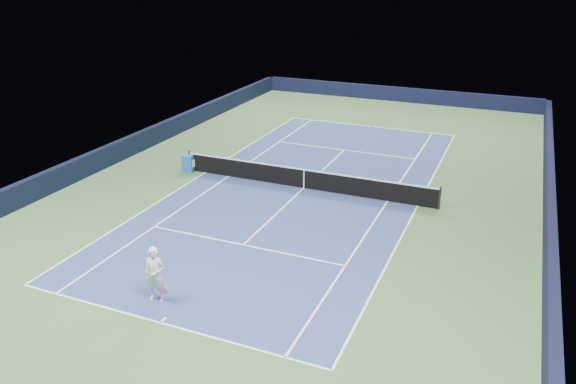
% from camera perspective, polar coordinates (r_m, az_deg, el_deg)
% --- Properties ---
extents(ground, '(40.00, 40.00, 0.00)m').
position_cam_1_polar(ground, '(27.12, 1.62, 0.41)').
color(ground, '#365B31').
rests_on(ground, ground).
extents(wall_far, '(22.00, 0.35, 1.10)m').
position_cam_1_polar(wall_far, '(45.24, 11.00, 9.74)').
color(wall_far, black).
rests_on(wall_far, ground).
extents(wall_right, '(0.35, 40.00, 1.10)m').
position_cam_1_polar(wall_right, '(25.39, 25.03, -2.05)').
color(wall_right, black).
rests_on(wall_right, ground).
extents(wall_left, '(0.35, 40.00, 1.10)m').
position_cam_1_polar(wall_left, '(32.23, -16.62, 4.11)').
color(wall_left, black).
rests_on(wall_left, ground).
extents(court_surface, '(10.97, 23.77, 0.01)m').
position_cam_1_polar(court_surface, '(27.12, 1.62, 0.41)').
color(court_surface, navy).
rests_on(court_surface, ground).
extents(baseline_far, '(10.97, 0.08, 0.00)m').
position_cam_1_polar(baseline_far, '(37.86, 8.27, 6.63)').
color(baseline_far, white).
rests_on(baseline_far, ground).
extents(baseline_near, '(10.97, 0.08, 0.00)m').
position_cam_1_polar(baseline_near, '(17.87, -12.85, -12.83)').
color(baseline_near, white).
rests_on(baseline_near, ground).
extents(sideline_doubles_right, '(0.08, 23.77, 0.00)m').
position_cam_1_polar(sideline_doubles_right, '(25.80, 13.04, -1.37)').
color(sideline_doubles_right, white).
rests_on(sideline_doubles_right, ground).
extents(sideline_doubles_left, '(0.08, 23.77, 0.00)m').
position_cam_1_polar(sideline_doubles_left, '(29.42, -8.37, 1.98)').
color(sideline_doubles_left, white).
rests_on(sideline_doubles_left, ground).
extents(sideline_singles_right, '(0.08, 23.77, 0.00)m').
position_cam_1_polar(sideline_singles_right, '(26.02, 10.08, -0.91)').
color(sideline_singles_right, white).
rests_on(sideline_singles_right, ground).
extents(sideline_singles_left, '(0.08, 23.77, 0.00)m').
position_cam_1_polar(sideline_singles_left, '(28.76, -6.03, 1.62)').
color(sideline_singles_left, white).
rests_on(sideline_singles_left, ground).
extents(service_line_far, '(8.23, 0.08, 0.00)m').
position_cam_1_polar(service_line_far, '(32.81, 5.73, 4.27)').
color(service_line_far, white).
rests_on(service_line_far, ground).
extents(service_line_near, '(8.23, 0.08, 0.00)m').
position_cam_1_polar(service_line_near, '(21.82, -4.57, -5.37)').
color(service_line_near, white).
rests_on(service_line_near, ground).
extents(center_service_line, '(0.08, 12.80, 0.00)m').
position_cam_1_polar(center_service_line, '(27.12, 1.62, 0.42)').
color(center_service_line, white).
rests_on(center_service_line, ground).
extents(center_mark_far, '(0.08, 0.30, 0.00)m').
position_cam_1_polar(center_mark_far, '(37.72, 8.21, 6.57)').
color(center_mark_far, white).
rests_on(center_mark_far, ground).
extents(center_mark_near, '(0.08, 0.30, 0.00)m').
position_cam_1_polar(center_mark_near, '(17.97, -12.57, -12.58)').
color(center_mark_near, white).
rests_on(center_mark_near, ground).
extents(tennis_net, '(12.90, 0.10, 1.07)m').
position_cam_1_polar(tennis_net, '(26.93, 1.63, 1.40)').
color(tennis_net, black).
rests_on(tennis_net, ground).
extents(sponsor_cube, '(0.62, 0.56, 0.89)m').
position_cam_1_polar(sponsor_cube, '(29.62, -10.08, 2.91)').
color(sponsor_cube, blue).
rests_on(sponsor_cube, ground).
extents(tennis_player, '(0.87, 1.33, 2.02)m').
position_cam_1_polar(tennis_player, '(18.49, -13.35, -8.17)').
color(tennis_player, white).
rests_on(tennis_player, ground).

